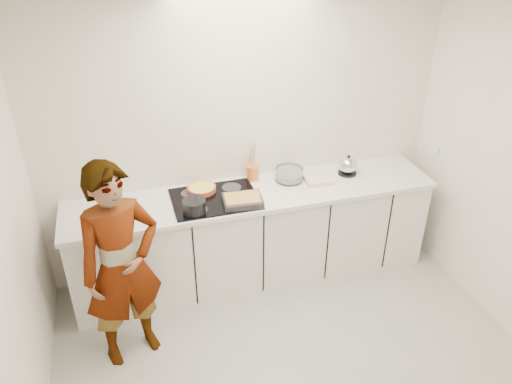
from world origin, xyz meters
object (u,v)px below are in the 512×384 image
object	(u,v)px
baking_dish	(242,200)
mixing_bowl	(289,175)
hob	(215,199)
cook	(122,267)
kettle	(348,166)
utensil_crock	(253,173)
saucepan	(194,206)
tart_dish	(202,188)

from	to	relation	value
baking_dish	mixing_bowl	distance (m)	0.60
hob	mixing_bowl	size ratio (longest dim) A/B	2.25
baking_dish	cook	bearing A→B (deg)	-156.83
kettle	cook	distance (m)	2.21
hob	utensil_crock	xyz separation A→B (m)	(0.41, 0.25, 0.06)
saucepan	mixing_bowl	distance (m)	0.97
tart_dish	cook	size ratio (longest dim) A/B	0.17
hob	utensil_crock	distance (m)	0.48
cook	mixing_bowl	bearing A→B (deg)	6.75
utensil_crock	cook	distance (m)	1.49
kettle	baking_dish	bearing A→B (deg)	-166.40
kettle	mixing_bowl	bearing A→B (deg)	176.00
saucepan	baking_dish	size ratio (longest dim) A/B	0.59
hob	baking_dish	size ratio (longest dim) A/B	2.12
kettle	saucepan	bearing A→B (deg)	-169.68
saucepan	utensil_crock	world-z (taller)	saucepan
tart_dish	utensil_crock	size ratio (longest dim) A/B	1.98
tart_dish	baking_dish	xyz separation A→B (m)	(0.28, -0.31, 0.01)
cook	utensil_crock	bearing A→B (deg)	15.72
mixing_bowl	kettle	distance (m)	0.56
hob	baking_dish	world-z (taller)	baking_dish
kettle	cook	world-z (taller)	cook
tart_dish	kettle	world-z (taller)	kettle
baking_dish	kettle	bearing A→B (deg)	13.60
baking_dish	cook	world-z (taller)	cook
saucepan	kettle	size ratio (longest dim) A/B	1.04
cook	saucepan	bearing A→B (deg)	15.96
utensil_crock	cook	bearing A→B (deg)	-145.44
tart_dish	mixing_bowl	distance (m)	0.80
hob	baking_dish	xyz separation A→B (m)	(0.20, -0.15, 0.04)
tart_dish	kettle	bearing A→B (deg)	-1.93
hob	mixing_bowl	xyz separation A→B (m)	(0.72, 0.15, 0.05)
cook	kettle	bearing A→B (deg)	-0.44
hob	saucepan	world-z (taller)	saucepan
tart_dish	mixing_bowl	bearing A→B (deg)	-0.49
hob	saucepan	bearing A→B (deg)	-141.59
cook	hob	bearing A→B (deg)	16.90
utensil_crock	cook	size ratio (longest dim) A/B	0.08
kettle	utensil_crock	bearing A→B (deg)	170.41
mixing_bowl	cook	distance (m)	1.71
hob	tart_dish	size ratio (longest dim) A/B	2.64
utensil_crock	kettle	bearing A→B (deg)	-9.59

